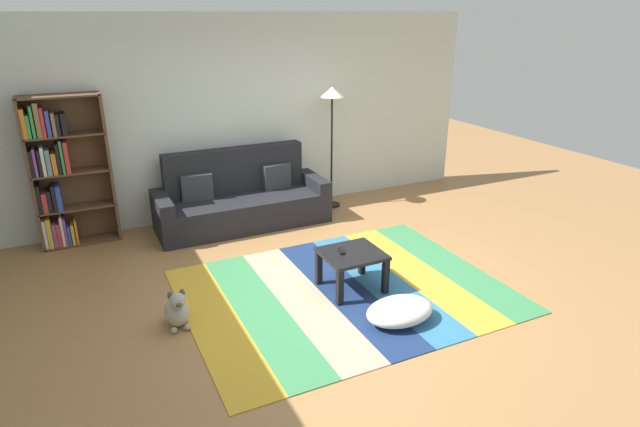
# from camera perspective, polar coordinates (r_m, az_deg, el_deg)

# --- Properties ---
(ground_plane) EXTENTS (14.00, 14.00, 0.00)m
(ground_plane) POSITION_cam_1_polar(r_m,az_deg,el_deg) (5.70, 1.72, -7.32)
(ground_plane) COLOR #9E7042
(back_wall) EXTENTS (6.80, 0.10, 2.70)m
(back_wall) POSITION_cam_1_polar(r_m,az_deg,el_deg) (7.50, -7.32, 10.41)
(back_wall) COLOR silver
(back_wall) RESTS_ON ground_plane
(rug) EXTENTS (3.18, 2.49, 0.01)m
(rug) POSITION_cam_1_polar(r_m,az_deg,el_deg) (5.52, 2.58, -8.32)
(rug) COLOR gold
(rug) RESTS_ON ground_plane
(couch) EXTENTS (2.26, 0.80, 1.00)m
(couch) POSITION_cam_1_polar(r_m,az_deg,el_deg) (7.16, -8.49, 1.43)
(couch) COLOR black
(couch) RESTS_ON ground_plane
(bookshelf) EXTENTS (0.90, 0.28, 1.82)m
(bookshelf) POSITION_cam_1_polar(r_m,az_deg,el_deg) (6.99, -26.17, 3.90)
(bookshelf) COLOR brown
(bookshelf) RESTS_ON ground_plane
(coffee_table) EXTENTS (0.60, 0.55, 0.41)m
(coffee_table) POSITION_cam_1_polar(r_m,az_deg,el_deg) (5.41, 3.45, -4.97)
(coffee_table) COLOR black
(coffee_table) RESTS_ON rug
(pouf) EXTENTS (0.66, 0.45, 0.22)m
(pouf) POSITION_cam_1_polar(r_m,az_deg,el_deg) (5.00, 8.59, -10.35)
(pouf) COLOR white
(pouf) RESTS_ON rug
(dog) EXTENTS (0.22, 0.35, 0.40)m
(dog) POSITION_cam_1_polar(r_m,az_deg,el_deg) (5.06, -15.17, -10.02)
(dog) COLOR #9E998E
(dog) RESTS_ON ground_plane
(standing_lamp) EXTENTS (0.32, 0.32, 1.73)m
(standing_lamp) POSITION_cam_1_polar(r_m,az_deg,el_deg) (7.49, 1.30, 11.32)
(standing_lamp) COLOR black
(standing_lamp) RESTS_ON ground_plane
(tv_remote) EXTENTS (0.08, 0.16, 0.02)m
(tv_remote) POSITION_cam_1_polar(r_m,az_deg,el_deg) (5.38, 2.34, -4.04)
(tv_remote) COLOR black
(tv_remote) RESTS_ON coffee_table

